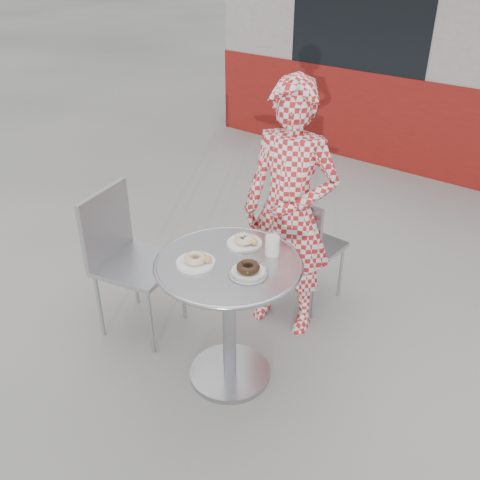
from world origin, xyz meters
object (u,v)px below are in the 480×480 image
Objects in this scene: plate_checker at (248,270)px; chair_far at (306,268)px; plate_near at (196,260)px; chair_left at (139,289)px; plate_far at (245,241)px; milk_cup at (272,245)px; seated_person at (289,213)px; bistro_table at (229,292)px.

chair_far is at bearing 102.38° from plate_checker.
chair_left is at bearing 169.72° from plate_near.
plate_checker is (0.90, -0.02, 0.52)m from chair_left.
plate_far is 0.19m from milk_cup.
plate_checker is at bearing 20.60° from plate_near.
milk_cup reaches higher than chair_far.
chair_left is 1.09m from seated_person.
plate_near is at bearing -128.93° from milk_cup.
chair_left reaches higher than plate_far.
seated_person is at bearing 105.93° from plate_checker.
plate_checker is at bearing -84.34° from seated_person.
seated_person reaches higher than milk_cup.
milk_cup is at bearing 1.02° from plate_far.
plate_near is at bearing -136.95° from bistro_table.
seated_person reaches higher than bistro_table.
plate_checker is 1.60× the size of milk_cup.
bistro_table is 0.26m from plate_checker.
plate_near is (-0.08, -0.32, 0.00)m from plate_far.
bistro_table is 0.30m from plate_far.
plate_far is at bearing -100.29° from seated_person.
plate_far reaches higher than bistro_table.
plate_checker is (0.21, -0.95, 0.56)m from chair_far.
milk_cup reaches higher than plate_checker.
chair_left reaches higher than milk_cup.
seated_person reaches higher than plate_near.
chair_far is at bearing 83.81° from seated_person.
plate_near reaches higher than chair_far.
bistro_table is 6.11× the size of milk_cup.
chair_left reaches higher than chair_far.
bistro_table is 0.36m from milk_cup.
chair_left is 1.04m from plate_checker.
plate_near is 0.41m from milk_cup.
plate_checker is 0.22m from milk_cup.
plate_near is (-0.12, -0.12, 0.22)m from bistro_table.
seated_person is at bearing 89.98° from plate_far.
bistro_table is 0.49× the size of seated_person.
plate_far is 0.93× the size of plate_checker.
chair_far is (-0.07, 0.94, -0.35)m from bistro_table.
milk_cup is at bearing 56.58° from bistro_table.
milk_cup reaches higher than plate_far.
chair_left is at bearing 55.69° from chair_far.
plate_checker is (0.14, -0.02, 0.21)m from bistro_table.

